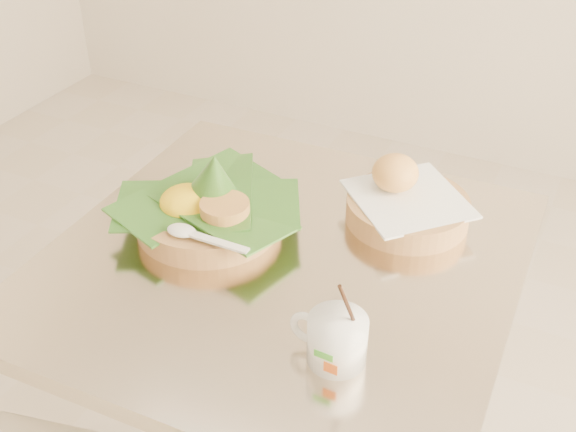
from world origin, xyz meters
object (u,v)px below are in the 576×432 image
at_px(coffee_mug, 336,338).
at_px(bread_basket, 405,203).
at_px(rice_basket, 208,206).
at_px(cafe_table, 283,359).

bearing_deg(coffee_mug, bread_basket, 93.68).
height_order(rice_basket, coffee_mug, rice_basket).
bearing_deg(cafe_table, rice_basket, 171.70).
bearing_deg(rice_basket, bread_basket, 30.09).
distance_m(rice_basket, bread_basket, 0.32).
bearing_deg(bread_basket, coffee_mug, -86.32).
relative_size(rice_basket, coffee_mug, 2.20).
xyz_separation_m(rice_basket, bread_basket, (0.28, 0.16, -0.01)).
bearing_deg(rice_basket, coffee_mug, -31.50).
distance_m(rice_basket, coffee_mug, 0.35).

